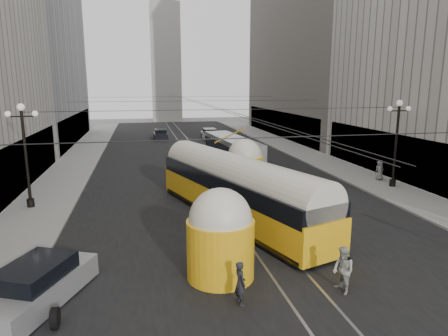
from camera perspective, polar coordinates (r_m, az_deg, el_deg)
name	(u,v)px	position (r m, az deg, el deg)	size (l,w,h in m)	color
road	(198,159)	(41.39, -3.69, 1.24)	(20.00, 85.00, 0.02)	black
sidewalk_left	(81,157)	(44.89, -19.70, 1.49)	(4.00, 72.00, 0.15)	gray
sidewalk_right	(295,150)	(47.82, 10.09, 2.61)	(4.00, 72.00, 0.15)	gray
rail_left	(191,160)	(41.30, -4.72, 1.20)	(0.12, 85.00, 0.04)	gray
rail_right	(205,159)	(41.50, -2.67, 1.28)	(0.12, 85.00, 0.04)	gray
building_left_far	(19,29)	(57.99, -27.30, 17.24)	(12.60, 28.60, 28.60)	#999999
building_right_far	(320,22)	(62.02, 13.62, 19.61)	(12.60, 32.60, 32.60)	#514C47
distant_tower	(165,49)	(88.28, -8.39, 16.53)	(6.00, 6.00, 31.36)	#B2AFA8
lamppost_left_mid	(25,150)	(26.99, -26.53, 2.35)	(1.86, 0.44, 6.37)	black
lamppost_right_mid	(396,138)	(31.84, 23.42, 3.90)	(1.86, 0.44, 6.37)	black
catenary	(200,102)	(39.74, -3.43, 9.34)	(25.00, 72.00, 0.23)	black
streetcar	(236,188)	(22.75, 1.76, -2.89)	(7.25, 16.31, 3.74)	yellow
city_bus	(232,151)	(36.86, 1.13, 2.40)	(3.29, 11.35, 2.84)	#A0A2A5
sedan_silver	(36,286)	(16.01, -25.22, -14.98)	(3.80, 5.25, 1.53)	#959599
sedan_white_far	(210,134)	(56.88, -2.07, 4.85)	(2.03, 4.73, 1.48)	white
sedan_dark_far	(160,135)	(57.45, -9.07, 4.74)	(1.90, 4.45, 1.39)	black
pedestrian_crossing_a	(240,283)	(14.54, 2.34, -16.12)	(0.59, 0.38, 1.61)	black
pedestrian_crossing_b	(343,270)	(15.84, 16.65, -13.81)	(0.87, 0.68, 1.78)	#ACABA0
pedestrian_sidewalk_right	(380,170)	(34.05, 21.36, -0.25)	(0.78, 0.48, 1.60)	slate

